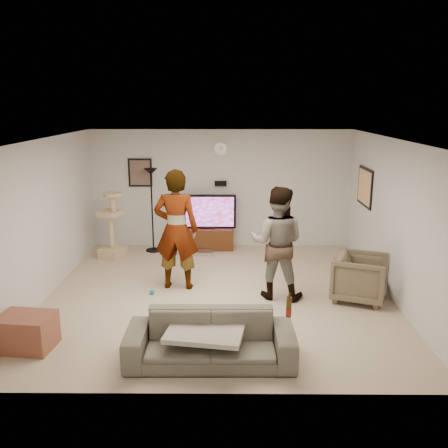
{
  "coord_description": "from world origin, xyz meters",
  "views": [
    {
      "loc": [
        0.15,
        -7.27,
        3.05
      ],
      "look_at": [
        0.09,
        0.2,
        1.13
      ],
      "focal_mm": 38.28,
      "sensor_mm": 36.0,
      "label": 1
    }
  ],
  "objects_px": {
    "person_left": "(176,230)",
    "beer_bottle": "(289,307)",
    "tv": "(207,211)",
    "armchair": "(360,277)",
    "cat_tree": "(111,225)",
    "floor_lamp": "(152,211)",
    "sofa": "(210,339)",
    "side_table": "(26,332)",
    "tv_stand": "(208,238)",
    "person_right": "(277,243)"
  },
  "relations": [
    {
      "from": "person_left",
      "to": "beer_bottle",
      "type": "bearing_deg",
      "value": 128.26
    },
    {
      "from": "tv",
      "to": "armchair",
      "type": "bearing_deg",
      "value": -47.08
    },
    {
      "from": "cat_tree",
      "to": "floor_lamp",
      "type": "bearing_deg",
      "value": 30.98
    },
    {
      "from": "sofa",
      "to": "beer_bottle",
      "type": "distance_m",
      "value": 1.02
    },
    {
      "from": "cat_tree",
      "to": "side_table",
      "type": "height_order",
      "value": "cat_tree"
    },
    {
      "from": "tv_stand",
      "to": "person_left",
      "type": "xyz_separation_m",
      "value": [
        -0.42,
        -2.2,
        0.78
      ]
    },
    {
      "from": "tv",
      "to": "person_right",
      "type": "distance_m",
      "value": 2.86
    },
    {
      "from": "tv",
      "to": "side_table",
      "type": "height_order",
      "value": "tv"
    },
    {
      "from": "person_left",
      "to": "sofa",
      "type": "relative_size",
      "value": 1.0
    },
    {
      "from": "floor_lamp",
      "to": "armchair",
      "type": "distance_m",
      "value": 4.47
    },
    {
      "from": "cat_tree",
      "to": "person_left",
      "type": "relative_size",
      "value": 0.67
    },
    {
      "from": "sofa",
      "to": "floor_lamp",
      "type": "bearing_deg",
      "value": 106.69
    },
    {
      "from": "floor_lamp",
      "to": "person_left",
      "type": "distance_m",
      "value": 2.16
    },
    {
      "from": "floor_lamp",
      "to": "person_right",
      "type": "bearing_deg",
      "value": -45.94
    },
    {
      "from": "floor_lamp",
      "to": "tv_stand",
      "type": "bearing_deg",
      "value": 8.37
    },
    {
      "from": "cat_tree",
      "to": "person_left",
      "type": "height_order",
      "value": "person_left"
    },
    {
      "from": "person_right",
      "to": "side_table",
      "type": "distance_m",
      "value": 3.8
    },
    {
      "from": "person_left",
      "to": "armchair",
      "type": "height_order",
      "value": "person_left"
    },
    {
      "from": "floor_lamp",
      "to": "sofa",
      "type": "height_order",
      "value": "floor_lamp"
    },
    {
      "from": "person_right",
      "to": "sofa",
      "type": "relative_size",
      "value": 0.89
    },
    {
      "from": "beer_bottle",
      "to": "armchair",
      "type": "bearing_deg",
      "value": 54.17
    },
    {
      "from": "person_right",
      "to": "beer_bottle",
      "type": "relative_size",
      "value": 7.2
    },
    {
      "from": "sofa",
      "to": "armchair",
      "type": "relative_size",
      "value": 2.49
    },
    {
      "from": "floor_lamp",
      "to": "side_table",
      "type": "bearing_deg",
      "value": -103.47
    },
    {
      "from": "tv",
      "to": "cat_tree",
      "type": "distance_m",
      "value": 2.0
    },
    {
      "from": "tv_stand",
      "to": "armchair",
      "type": "distance_m",
      "value": 3.69
    },
    {
      "from": "sofa",
      "to": "beer_bottle",
      "type": "relative_size",
      "value": 8.06
    },
    {
      "from": "floor_lamp",
      "to": "side_table",
      "type": "distance_m",
      "value": 4.28
    },
    {
      "from": "beer_bottle",
      "to": "side_table",
      "type": "relative_size",
      "value": 0.37
    },
    {
      "from": "side_table",
      "to": "person_right",
      "type": "bearing_deg",
      "value": 27.01
    },
    {
      "from": "tv",
      "to": "sofa",
      "type": "distance_m",
      "value": 4.62
    },
    {
      "from": "tv",
      "to": "side_table",
      "type": "bearing_deg",
      "value": -116.36
    },
    {
      "from": "cat_tree",
      "to": "sofa",
      "type": "bearing_deg",
      "value": -61.86
    },
    {
      "from": "person_left",
      "to": "side_table",
      "type": "distance_m",
      "value": 2.8
    },
    {
      "from": "cat_tree",
      "to": "armchair",
      "type": "relative_size",
      "value": 1.66
    },
    {
      "from": "tv",
      "to": "floor_lamp",
      "type": "distance_m",
      "value": 1.15
    },
    {
      "from": "person_right",
      "to": "tv",
      "type": "bearing_deg",
      "value": -51.88
    },
    {
      "from": "person_right",
      "to": "armchair",
      "type": "height_order",
      "value": "person_right"
    },
    {
      "from": "person_left",
      "to": "sofa",
      "type": "height_order",
      "value": "person_left"
    },
    {
      "from": "person_right",
      "to": "side_table",
      "type": "xyz_separation_m",
      "value": [
        -3.33,
        -1.7,
        -0.68
      ]
    },
    {
      "from": "tv",
      "to": "person_left",
      "type": "relative_size",
      "value": 0.6
    },
    {
      "from": "cat_tree",
      "to": "armchair",
      "type": "xyz_separation_m",
      "value": [
        4.41,
        -2.08,
        -0.31
      ]
    },
    {
      "from": "tv",
      "to": "floor_lamp",
      "type": "xyz_separation_m",
      "value": [
        -1.14,
        -0.17,
        0.05
      ]
    },
    {
      "from": "person_left",
      "to": "side_table",
      "type": "xyz_separation_m",
      "value": [
        -1.7,
        -2.08,
        -0.78
      ]
    },
    {
      "from": "side_table",
      "to": "tv",
      "type": "bearing_deg",
      "value": 63.64
    },
    {
      "from": "person_right",
      "to": "armchair",
      "type": "distance_m",
      "value": 1.41
    },
    {
      "from": "floor_lamp",
      "to": "beer_bottle",
      "type": "height_order",
      "value": "floor_lamp"
    },
    {
      "from": "person_left",
      "to": "beer_bottle",
      "type": "relative_size",
      "value": 8.06
    },
    {
      "from": "tv",
      "to": "floor_lamp",
      "type": "height_order",
      "value": "floor_lamp"
    },
    {
      "from": "floor_lamp",
      "to": "tv",
      "type": "bearing_deg",
      "value": 8.37
    }
  ]
}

